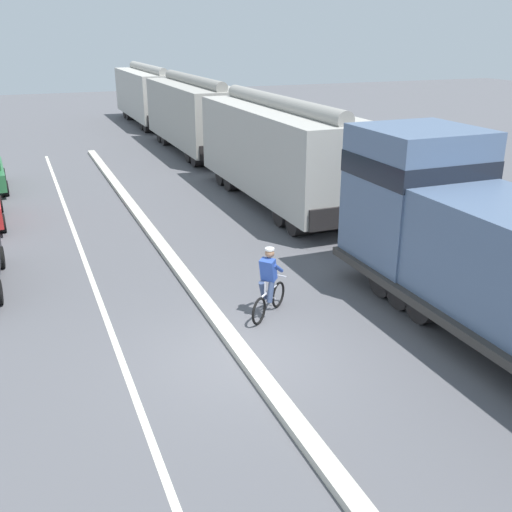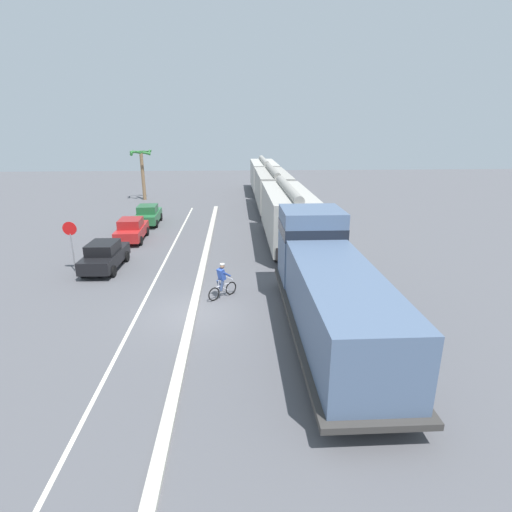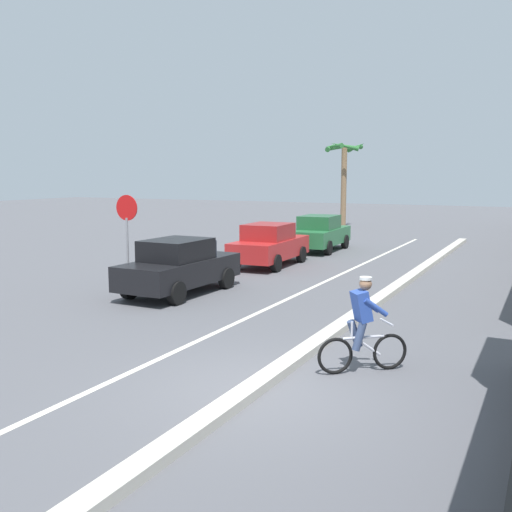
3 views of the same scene
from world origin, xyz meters
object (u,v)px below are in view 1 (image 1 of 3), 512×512
object	(u,v)px
hopper_car_middle	(194,114)
cyclist	(269,284)
hopper_car_trailing	(149,95)
hopper_car_lead	(279,152)

from	to	relation	value
hopper_car_middle	cyclist	bearing A→B (deg)	-101.65
hopper_car_middle	hopper_car_trailing	world-z (taller)	same
hopper_car_lead	cyclist	distance (m)	10.00
hopper_car_lead	hopper_car_middle	distance (m)	11.60
hopper_car_trailing	hopper_car_lead	bearing A→B (deg)	-90.00
hopper_car_lead	hopper_car_trailing	distance (m)	23.20
hopper_car_lead	cyclist	xyz separation A→B (m)	(-4.24, -8.97, -1.26)
hopper_car_middle	hopper_car_lead	bearing A→B (deg)	-90.00
hopper_car_lead	hopper_car_middle	size ratio (longest dim) A/B	1.00
hopper_car_lead	cyclist	world-z (taller)	hopper_car_lead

